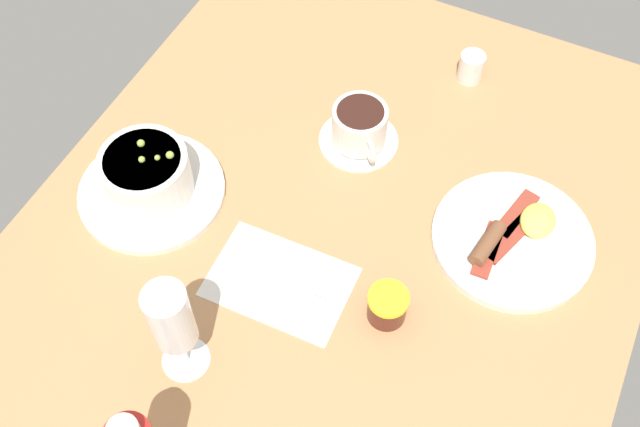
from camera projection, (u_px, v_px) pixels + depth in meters
The scene contains 8 objects.
ground_plane at pixel (323, 256), 105.42cm from camera, with size 110.00×84.00×3.00cm, color #B27F51.
porridge_bowl at pixel (148, 178), 106.34cm from camera, with size 21.20×21.20×8.99cm.
cutlery_setting at pixel (282, 283), 101.11cm from camera, with size 13.41×19.26×0.90cm.
coffee_cup at pixel (360, 128), 112.10cm from camera, with size 12.16×12.16×6.91cm.
creamer_jug at pixel (471, 67), 120.21cm from camera, with size 4.77×4.08×5.37cm.
wine_glass at pixel (172, 321), 85.82cm from camera, with size 6.15×6.15×17.25cm.
jam_jar at pixel (387, 306), 96.71cm from camera, with size 5.37×5.37×4.92cm.
breakfast_plate at pixel (513, 238), 104.20cm from camera, with size 22.45×22.45×3.70cm.
Camera 1 is at (48.20, 23.04, 89.58)cm, focal length 42.23 mm.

